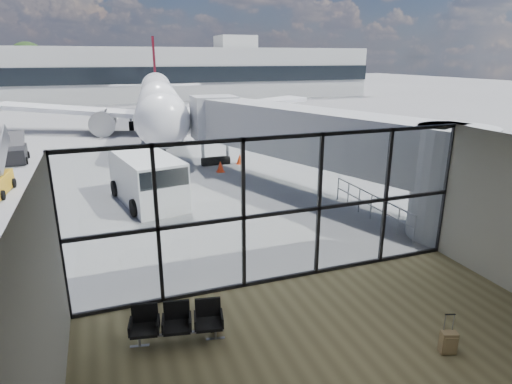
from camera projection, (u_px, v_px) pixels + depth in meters
ground at (144, 117)px, 49.03m from camera, size 220.00×220.00×0.00m
lounge_shell at (383, 273)px, 8.08m from camera, size 12.02×8.01×4.51m
glass_curtain_wall at (282, 211)px, 12.50m from camera, size 12.10×0.12×4.50m
jet_bridge at (318, 141)px, 20.29m from camera, size 8.00×16.50×4.33m
apron_railing at (371, 203)px, 17.93m from camera, size 0.06×5.46×1.11m
far_terminal at (123, 73)px, 67.26m from camera, size 80.00×12.20×11.00m
tree_5 at (28, 61)px, 71.05m from camera, size 6.27×6.27×9.03m
seating_row at (177, 320)px, 10.22m from camera, size 2.20×1.00×0.97m
backpack at (215, 324)px, 10.66m from camera, size 0.29×0.27×0.42m
suitcase at (448, 342)px, 9.82m from camera, size 0.41×0.34×0.97m
airliner at (158, 99)px, 40.54m from camera, size 29.97×34.84×8.99m
service_van at (148, 179)px, 19.87m from camera, size 3.26×5.46×2.23m
belt_loader at (15, 153)px, 27.85m from camera, size 1.69×3.84×1.73m
traffic_cone_a at (220, 167)px, 25.48m from camera, size 0.47×0.47×0.67m
traffic_cone_b at (240, 159)px, 27.39m from camera, size 0.45×0.45×0.65m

